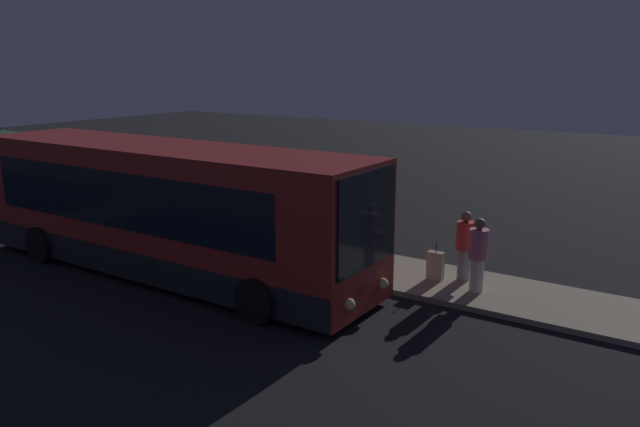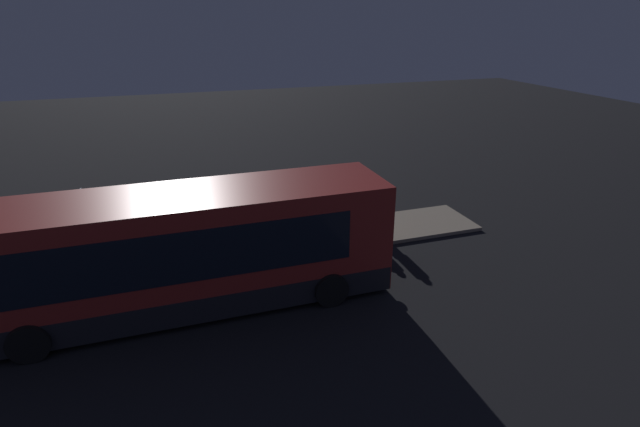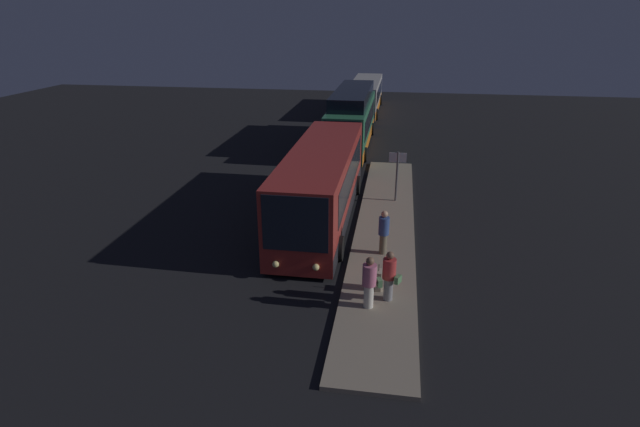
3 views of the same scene
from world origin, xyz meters
TOP-DOWN VIEW (x-y plane):
  - ground at (0.00, 0.00)m, footprint 80.00×80.00m
  - platform at (0.00, 2.83)m, footprint 20.00×2.46m
  - bus_lead at (-0.96, -0.05)m, footprint 11.54×2.86m
  - passenger_boarding at (5.69, 3.14)m, footprint 0.57×0.68m
  - passenger_waiting at (6.21, 2.55)m, footprint 0.55×0.69m
  - passenger_with_bags at (2.41, 2.83)m, footprint 0.48×0.48m
  - suitcase at (5.12, 2.79)m, footprint 0.39×0.20m
  - sign_post at (-3.45, 3.20)m, footprint 0.10×0.82m

SIDE VIEW (x-z plane):
  - ground at x=0.00m, z-range 0.00..0.00m
  - platform at x=0.00m, z-range 0.00..0.13m
  - suitcase at x=5.12m, z-range 0.01..0.94m
  - passenger_boarding at x=5.69m, z-range 0.18..1.87m
  - passenger_waiting at x=6.21m, z-range 0.18..1.90m
  - passenger_with_bags at x=2.41m, z-range 0.20..1.93m
  - bus_lead at x=-0.96m, z-range -0.01..3.23m
  - sign_post at x=-3.45m, z-range 0.49..2.93m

